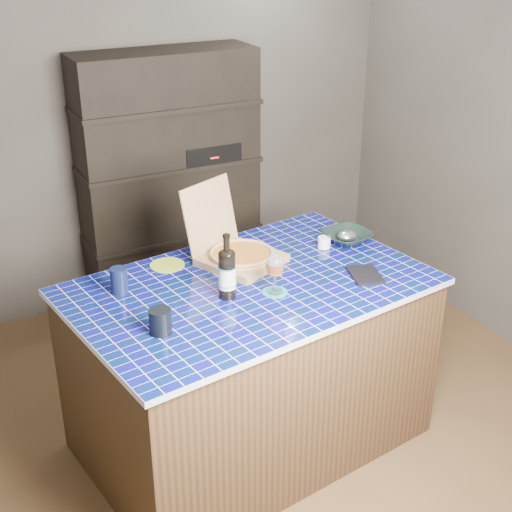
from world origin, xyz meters
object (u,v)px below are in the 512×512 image
pizza_box (238,252)px  kitchen_island (250,364)px  mead_bottle (227,273)px  wine_glass (275,266)px  dvd_case (365,275)px  bowl (347,237)px

pizza_box → kitchen_island: bearing=-127.0°
mead_bottle → kitchen_island: bearing=24.5°
pizza_box → wine_glass: 0.39m
mead_bottle → dvd_case: bearing=-9.8°
kitchen_island → bowl: bowl is taller
pizza_box → dvd_case: size_ratio=2.70×
kitchen_island → pizza_box: size_ratio=3.42×
kitchen_island → dvd_case: 0.75m
dvd_case → bowl: bearing=85.2°
wine_glass → dvd_case: (0.48, -0.05, -0.13)m
bowl → kitchen_island: bearing=-164.3°
dvd_case → bowl: 0.42m
mead_bottle → dvd_case: 0.72m
mead_bottle → wine_glass: size_ratio=1.62×
kitchen_island → mead_bottle: bearing=-163.8°
kitchen_island → dvd_case: bearing=-27.7°
pizza_box → dvd_case: bearing=-65.7°
wine_glass → bowl: bearing=27.7°
wine_glass → bowl: wine_glass is taller
mead_bottle → dvd_case: (0.70, -0.12, -0.12)m
wine_glass → dvd_case: wine_glass is taller
wine_glass → dvd_case: 0.50m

